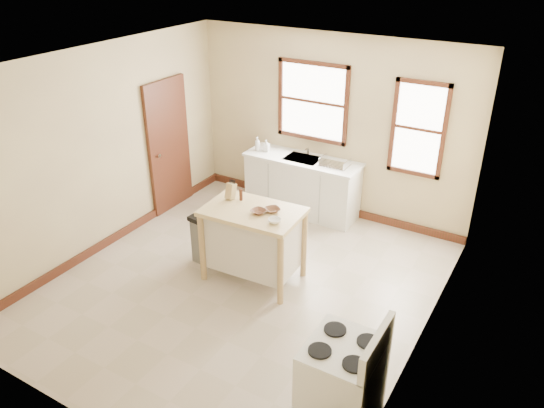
# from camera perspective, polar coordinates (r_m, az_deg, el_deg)

# --- Properties ---
(floor) EXTENTS (5.00, 5.00, 0.00)m
(floor) POSITION_cam_1_polar(r_m,az_deg,el_deg) (6.90, -3.18, -8.68)
(floor) COLOR #B09F8C
(floor) RESTS_ON ground
(ceiling) EXTENTS (5.00, 5.00, 0.00)m
(ceiling) POSITION_cam_1_polar(r_m,az_deg,el_deg) (5.74, -3.92, 14.65)
(ceiling) COLOR white
(ceiling) RESTS_ON ground
(wall_back) EXTENTS (4.50, 0.04, 2.80)m
(wall_back) POSITION_cam_1_polar(r_m,az_deg,el_deg) (8.23, 6.27, 8.29)
(wall_back) COLOR tan
(wall_back) RESTS_ON ground
(wall_left) EXTENTS (0.04, 5.00, 2.80)m
(wall_left) POSITION_cam_1_polar(r_m,az_deg,el_deg) (7.59, -17.87, 5.48)
(wall_left) COLOR tan
(wall_left) RESTS_ON ground
(wall_right) EXTENTS (0.04, 5.00, 2.80)m
(wall_right) POSITION_cam_1_polar(r_m,az_deg,el_deg) (5.40, 16.82, -3.35)
(wall_right) COLOR tan
(wall_right) RESTS_ON ground
(window_main) EXTENTS (1.17, 0.06, 1.22)m
(window_main) POSITION_cam_1_polar(r_m,az_deg,el_deg) (8.23, 4.40, 10.92)
(window_main) COLOR #3F2211
(window_main) RESTS_ON wall_back
(window_side) EXTENTS (0.77, 0.06, 1.37)m
(window_side) POSITION_cam_1_polar(r_m,az_deg,el_deg) (7.73, 15.47, 7.77)
(window_side) COLOR #3F2211
(window_side) RESTS_ON wall_back
(door_left) EXTENTS (0.06, 0.90, 2.10)m
(door_left) POSITION_cam_1_polar(r_m,az_deg,el_deg) (8.54, -11.03, 6.15)
(door_left) COLOR #3F2211
(door_left) RESTS_ON ground
(baseboard_back) EXTENTS (4.50, 0.04, 0.12)m
(baseboard_back) POSITION_cam_1_polar(r_m,az_deg,el_deg) (8.72, 5.75, -0.12)
(baseboard_back) COLOR #3F2211
(baseboard_back) RESTS_ON ground
(baseboard_left) EXTENTS (0.04, 5.00, 0.12)m
(baseboard_left) POSITION_cam_1_polar(r_m,az_deg,el_deg) (8.13, -16.40, -3.35)
(baseboard_left) COLOR #3F2211
(baseboard_left) RESTS_ON ground
(sink_counter) EXTENTS (1.86, 0.62, 0.92)m
(sink_counter) POSITION_cam_1_polar(r_m,az_deg,el_deg) (8.45, 3.25, 2.04)
(sink_counter) COLOR silver
(sink_counter) RESTS_ON ground
(faucet) EXTENTS (0.03, 0.03, 0.22)m
(faucet) POSITION_cam_1_polar(r_m,az_deg,el_deg) (8.37, 3.92, 6.03)
(faucet) COLOR silver
(faucet) RESTS_ON sink_counter
(soap_bottle_a) EXTENTS (0.09, 0.09, 0.23)m
(soap_bottle_a) POSITION_cam_1_polar(r_m,az_deg,el_deg) (8.52, -1.57, 6.49)
(soap_bottle_a) COLOR #B2B2B2
(soap_bottle_a) RESTS_ON sink_counter
(soap_bottle_b) EXTENTS (0.09, 0.10, 0.19)m
(soap_bottle_b) POSITION_cam_1_polar(r_m,az_deg,el_deg) (8.49, -0.60, 6.30)
(soap_bottle_b) COLOR #B2B2B2
(soap_bottle_b) RESTS_ON sink_counter
(dish_rack) EXTENTS (0.50, 0.43, 0.11)m
(dish_rack) POSITION_cam_1_polar(r_m,az_deg,el_deg) (8.01, 6.78, 4.47)
(dish_rack) COLOR silver
(dish_rack) RESTS_ON sink_counter
(kitchen_island) EXTENTS (1.25, 0.84, 0.99)m
(kitchen_island) POSITION_cam_1_polar(r_m,az_deg,el_deg) (6.78, -2.03, -4.36)
(kitchen_island) COLOR tan
(kitchen_island) RESTS_ON ground
(knife_block) EXTENTS (0.11, 0.11, 0.20)m
(knife_block) POSITION_cam_1_polar(r_m,az_deg,el_deg) (6.78, -4.45, 1.33)
(knife_block) COLOR tan
(knife_block) RESTS_ON kitchen_island
(pepper_grinder) EXTENTS (0.06, 0.06, 0.15)m
(pepper_grinder) POSITION_cam_1_polar(r_m,az_deg,el_deg) (6.74, -3.37, 0.99)
(pepper_grinder) COLOR #442012
(pepper_grinder) RESTS_ON kitchen_island
(bowl_a) EXTENTS (0.21, 0.21, 0.04)m
(bowl_a) POSITION_cam_1_polar(r_m,az_deg,el_deg) (6.44, -1.47, -0.82)
(bowl_a) COLOR brown
(bowl_a) RESTS_ON kitchen_island
(bowl_b) EXTENTS (0.25, 0.25, 0.04)m
(bowl_b) POSITION_cam_1_polar(r_m,az_deg,el_deg) (6.48, 0.06, -0.63)
(bowl_b) COLOR brown
(bowl_b) RESTS_ON kitchen_island
(bowl_c) EXTENTS (0.16, 0.16, 0.05)m
(bowl_c) POSITION_cam_1_polar(r_m,az_deg,el_deg) (6.23, 0.27, -1.81)
(bowl_c) COLOR white
(bowl_c) RESTS_ON kitchen_island
(trash_bin) EXTENTS (0.39, 0.34, 0.70)m
(trash_bin) POSITION_cam_1_polar(r_m,az_deg,el_deg) (7.23, -7.11, -3.75)
(trash_bin) COLOR #595957
(trash_bin) RESTS_ON ground
(gas_stove) EXTENTS (0.69, 0.70, 1.13)m
(gas_stove) POSITION_cam_1_polar(r_m,az_deg,el_deg) (4.97, 7.56, -17.51)
(gas_stove) COLOR silver
(gas_stove) RESTS_ON ground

